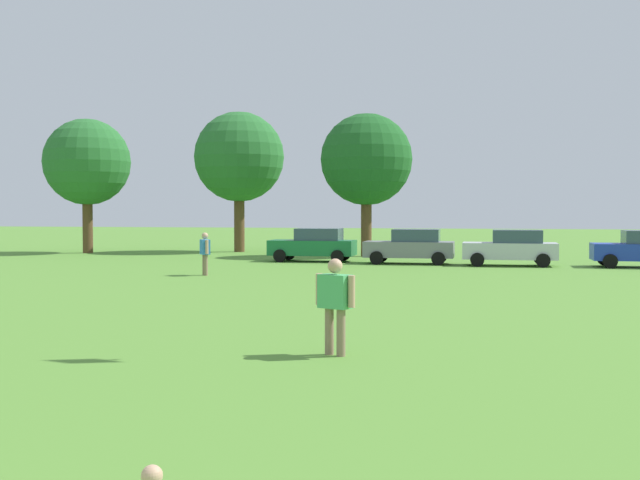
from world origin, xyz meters
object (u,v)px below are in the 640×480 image
object	(u,v)px
parked_car_silver_2	(511,247)
tree_far_left	(87,162)
tree_center	(239,157)
bystander_near_trees	(205,250)
parked_car_green_0	(314,245)
parked_car_gray_1	(411,246)
adult_bystander	(335,298)
tree_far_right	(366,160)

from	to	relation	value
parked_car_silver_2	tree_far_left	bearing A→B (deg)	-13.61
parked_car_silver_2	tree_center	distance (m)	19.34
bystander_near_trees	parked_car_silver_2	size ratio (longest dim) A/B	0.40
parked_car_green_0	parked_car_gray_1	bearing A→B (deg)	171.92
parked_car_green_0	parked_car_gray_1	world-z (taller)	same
parked_car_green_0	parked_car_silver_2	xyz separation A→B (m)	(9.69, -1.10, 0.00)
adult_bystander	parked_car_gray_1	size ratio (longest dim) A/B	0.41
parked_car_green_0	tree_center	world-z (taller)	tree_center
bystander_near_trees	tree_far_right	world-z (taller)	tree_far_right
adult_bystander	parked_car_silver_2	xyz separation A→B (m)	(3.76, 24.07, -0.18)
adult_bystander	parked_car_gray_1	xyz separation A→B (m)	(-0.97, 24.46, -0.18)
adult_bystander	tree_far_right	bearing A→B (deg)	-58.57
parked_car_silver_2	tree_far_right	size ratio (longest dim) A/B	0.54
parked_car_gray_1	tree_far_right	xyz separation A→B (m)	(-3.03, 5.60, 4.55)
bystander_near_trees	parked_car_green_0	bearing A→B (deg)	-47.51
bystander_near_trees	tree_center	size ratio (longest dim) A/B	0.20
parked_car_gray_1	bystander_near_trees	bearing A→B (deg)	48.86
parked_car_gray_1	tree_far_left	size ratio (longest dim) A/B	0.53
parked_car_gray_1	parked_car_silver_2	distance (m)	4.74
tree_far_left	parked_car_silver_2	bearing A→B (deg)	-13.61
adult_bystander	tree_far_right	xyz separation A→B (m)	(-4.00, 30.06, 4.37)
tree_far_left	tree_far_right	bearing A→B (deg)	-0.07
adult_bystander	bystander_near_trees	size ratio (longest dim) A/B	1.02
bystander_near_trees	tree_center	world-z (taller)	tree_center
tree_center	tree_far_right	world-z (taller)	tree_center
adult_bystander	parked_car_gray_1	distance (m)	24.48
adult_bystander	bystander_near_trees	xyz separation A→B (m)	(-8.36, 16.00, -0.02)
bystander_near_trees	tree_far_right	bearing A→B (deg)	-49.88
bystander_near_trees	parked_car_gray_1	distance (m)	11.24
parked_car_green_0	tree_center	bearing A→B (deg)	-51.09
parked_car_silver_2	tree_center	world-z (taller)	tree_center
bystander_near_trees	tree_far_left	distance (m)	19.48
parked_car_gray_1	adult_bystander	bearing A→B (deg)	92.26
adult_bystander	tree_far_left	world-z (taller)	tree_far_left
bystander_near_trees	tree_far_left	bearing A→B (deg)	9.41
parked_car_green_0	tree_far_right	bearing A→B (deg)	-111.52
adult_bystander	parked_car_gray_1	bearing A→B (deg)	-63.88
parked_car_silver_2	adult_bystander	bearing A→B (deg)	81.12
parked_car_green_0	tree_far_right	xyz separation A→B (m)	(1.93, 4.89, 4.55)
parked_car_green_0	tree_center	distance (m)	11.58
bystander_near_trees	tree_far_left	world-z (taller)	tree_far_left
tree_center	bystander_near_trees	bearing A→B (deg)	-76.60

